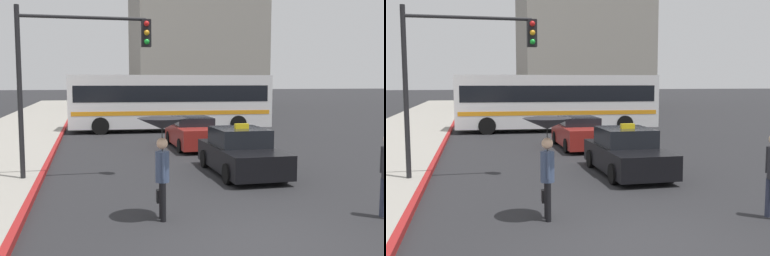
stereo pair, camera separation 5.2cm
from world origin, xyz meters
The scene contains 7 objects.
ground_plane centered at (0.00, 0.00, 0.00)m, with size 300.00×300.00×0.00m, color #262628.
taxi centered at (1.97, 5.97, 0.66)m, with size 1.91×4.21×1.61m.
sedan_red centered at (1.77, 11.77, 0.65)m, with size 1.91×4.32×1.35m.
city_bus centered at (2.03, 18.65, 1.83)m, with size 11.76×3.22×3.29m.
pedestrian_with_umbrella centered at (-1.26, 1.74, 1.75)m, with size 1.03×1.03×2.18m.
traffic_light centered at (-3.03, 5.98, 3.55)m, with size 3.80×0.38×5.06m.
building_tower_near centered at (9.05, 42.61, 11.94)m, with size 13.49×12.42×23.88m.
Camera 2 is at (-2.70, -7.47, 2.95)m, focal length 42.00 mm.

